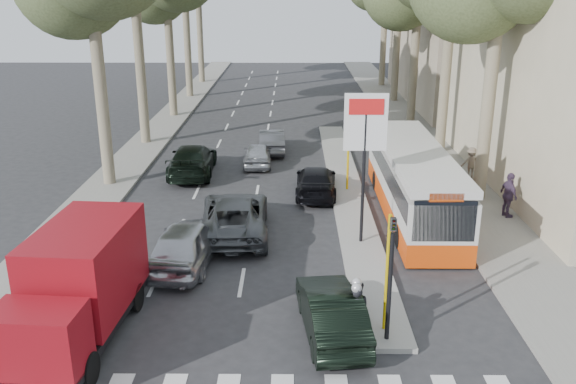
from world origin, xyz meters
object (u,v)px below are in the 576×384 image
(silver_hatchback, at_px, (186,243))
(motorcycle, at_px, (356,312))
(city_bus, at_px, (413,180))
(red_truck, at_px, (79,284))
(dark_hatchback, at_px, (331,311))

(silver_hatchback, xyz_separation_m, motorcycle, (5.29, -4.62, 0.03))
(city_bus, height_order, motorcycle, city_bus)
(red_truck, relative_size, city_bus, 0.53)
(silver_hatchback, bearing_deg, red_truck, 71.91)
(silver_hatchback, height_order, motorcycle, motorcycle)
(dark_hatchback, bearing_deg, red_truck, -5.38)
(silver_hatchback, relative_size, city_bus, 0.43)
(silver_hatchback, distance_m, dark_hatchback, 6.37)
(silver_hatchback, bearing_deg, motorcycle, 145.15)
(dark_hatchback, relative_size, city_bus, 0.39)
(silver_hatchback, height_order, red_truck, red_truck)
(dark_hatchback, bearing_deg, silver_hatchback, -49.96)
(dark_hatchback, relative_size, red_truck, 0.73)
(silver_hatchback, relative_size, motorcycle, 2.19)
(red_truck, height_order, city_bus, red_truck)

